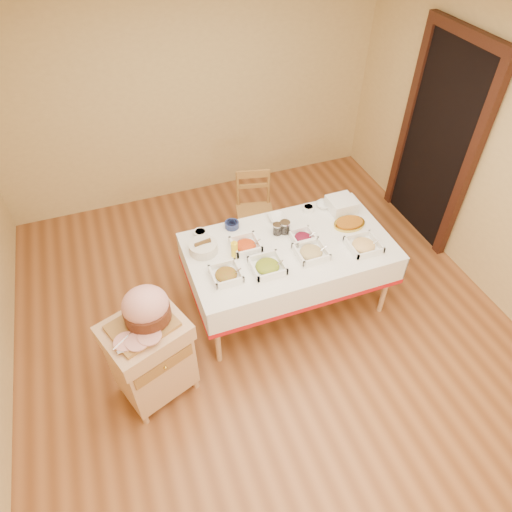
# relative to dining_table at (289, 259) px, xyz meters

# --- Properties ---
(room_shell) EXTENTS (5.00, 5.00, 5.00)m
(room_shell) POSITION_rel_dining_table_xyz_m (-0.30, -0.30, 0.70)
(room_shell) COLOR brown
(room_shell) RESTS_ON ground
(doorway) EXTENTS (0.09, 1.10, 2.20)m
(doorway) POSITION_rel_dining_table_xyz_m (1.90, 0.60, 0.51)
(doorway) COLOR black
(doorway) RESTS_ON ground
(dining_table) EXTENTS (1.82, 1.02, 0.76)m
(dining_table) POSITION_rel_dining_table_xyz_m (0.00, 0.00, 0.00)
(dining_table) COLOR tan
(dining_table) RESTS_ON ground
(butcher_cart) EXTENTS (0.72, 0.66, 0.83)m
(butcher_cart) POSITION_rel_dining_table_xyz_m (-1.38, -0.51, -0.13)
(butcher_cart) COLOR tan
(butcher_cart) RESTS_ON ground
(dining_chair) EXTENTS (0.46, 0.45, 0.86)m
(dining_chair) POSITION_rel_dining_table_xyz_m (0.02, 0.96, -0.15)
(dining_chair) COLOR olive
(dining_chair) RESTS_ON ground
(ham_on_board) EXTENTS (0.48, 0.46, 0.32)m
(ham_on_board) POSITION_rel_dining_table_xyz_m (-1.33, -0.47, 0.37)
(ham_on_board) COLOR olive
(ham_on_board) RESTS_ON butcher_cart
(serving_dish_a) EXTENTS (0.25, 0.24, 0.11)m
(serving_dish_a) POSITION_rel_dining_table_xyz_m (-0.64, -0.18, 0.20)
(serving_dish_a) COLOR white
(serving_dish_a) RESTS_ON dining_table
(serving_dish_b) EXTENTS (0.27, 0.27, 0.11)m
(serving_dish_b) POSITION_rel_dining_table_xyz_m (-0.29, -0.21, 0.20)
(serving_dish_b) COLOR white
(serving_dish_b) RESTS_ON dining_table
(serving_dish_c) EXTENTS (0.26, 0.26, 0.11)m
(serving_dish_c) POSITION_rel_dining_table_xyz_m (0.13, -0.18, 0.20)
(serving_dish_c) COLOR white
(serving_dish_c) RESTS_ON dining_table
(serving_dish_d) EXTENTS (0.27, 0.27, 0.10)m
(serving_dish_d) POSITION_rel_dining_table_xyz_m (0.60, -0.25, 0.19)
(serving_dish_d) COLOR white
(serving_dish_d) RESTS_ON dining_table
(serving_dish_e) EXTENTS (0.25, 0.24, 0.12)m
(serving_dish_e) POSITION_rel_dining_table_xyz_m (-0.38, 0.10, 0.20)
(serving_dish_e) COLOR white
(serving_dish_e) RESTS_ON dining_table
(serving_dish_f) EXTENTS (0.21, 0.20, 0.10)m
(serving_dish_f) POSITION_rel_dining_table_xyz_m (0.14, 0.03, 0.19)
(serving_dish_f) COLOR white
(serving_dish_f) RESTS_ON dining_table
(small_bowl_left) EXTENTS (0.12, 0.12, 0.05)m
(small_bowl_left) POSITION_rel_dining_table_xyz_m (-0.70, 0.40, 0.19)
(small_bowl_left) COLOR white
(small_bowl_left) RESTS_ON dining_table
(small_bowl_mid) EXTENTS (0.13, 0.13, 0.06)m
(small_bowl_mid) POSITION_rel_dining_table_xyz_m (-0.40, 0.42, 0.19)
(small_bowl_mid) COLOR navy
(small_bowl_mid) RESTS_ON dining_table
(small_bowl_right) EXTENTS (0.11, 0.11, 0.05)m
(small_bowl_right) POSITION_rel_dining_table_xyz_m (0.37, 0.39, 0.19)
(small_bowl_right) COLOR white
(small_bowl_right) RESTS_ON dining_table
(bowl_white_imported) EXTENTS (0.19, 0.19, 0.04)m
(bowl_white_imported) POSITION_rel_dining_table_xyz_m (0.03, 0.38, 0.18)
(bowl_white_imported) COLOR white
(bowl_white_imported) RESTS_ON dining_table
(bowl_small_imported) EXTENTS (0.17, 0.17, 0.05)m
(bowl_small_imported) POSITION_rel_dining_table_xyz_m (0.53, 0.40, 0.18)
(bowl_small_imported) COLOR white
(bowl_small_imported) RESTS_ON dining_table
(preserve_jar_left) EXTENTS (0.08, 0.08, 0.11)m
(preserve_jar_left) POSITION_rel_dining_table_xyz_m (-0.04, 0.19, 0.21)
(preserve_jar_left) COLOR silver
(preserve_jar_left) RESTS_ON dining_table
(preserve_jar_right) EXTENTS (0.10, 0.10, 0.12)m
(preserve_jar_right) POSITION_rel_dining_table_xyz_m (0.03, 0.18, 0.22)
(preserve_jar_right) COLOR silver
(preserve_jar_right) RESTS_ON dining_table
(mustard_bottle) EXTENTS (0.06, 0.06, 0.18)m
(mustard_bottle) POSITION_rel_dining_table_xyz_m (-0.50, 0.04, 0.24)
(mustard_bottle) COLOR yellow
(mustard_bottle) RESTS_ON dining_table
(bread_basket) EXTENTS (0.25, 0.25, 0.11)m
(bread_basket) POSITION_rel_dining_table_xyz_m (-0.74, 0.19, 0.21)
(bread_basket) COLOR silver
(bread_basket) RESTS_ON dining_table
(plate_stack) EXTENTS (0.24, 0.24, 0.12)m
(plate_stack) POSITION_rel_dining_table_xyz_m (0.67, 0.31, 0.22)
(plate_stack) COLOR white
(plate_stack) RESTS_ON dining_table
(brass_platter) EXTENTS (0.30, 0.22, 0.04)m
(brass_platter) POSITION_rel_dining_table_xyz_m (0.63, 0.07, 0.18)
(brass_platter) COLOR gold
(brass_platter) RESTS_ON dining_table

